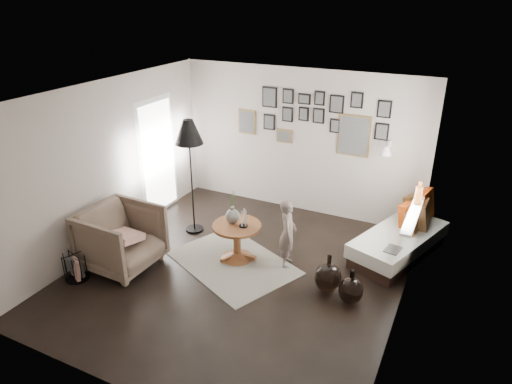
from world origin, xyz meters
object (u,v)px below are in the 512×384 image
at_px(vase, 232,214).
at_px(child, 288,233).
at_px(daybed, 400,238).
at_px(magazine_basket, 76,267).
at_px(demijohn_small, 351,291).
at_px(demijohn_large, 328,277).
at_px(pedestal_table, 237,243).
at_px(floor_lamp, 189,136).
at_px(armchair, 121,238).

xyz_separation_m(vase, child, (0.83, 0.15, -0.21)).
xyz_separation_m(daybed, magazine_basket, (-4.00, -2.71, -0.08)).
xyz_separation_m(demijohn_small, child, (-1.10, 0.49, 0.34)).
distance_m(daybed, magazine_basket, 4.83).
bearing_deg(demijohn_large, pedestal_table, 172.65).
height_order(floor_lamp, child, floor_lamp).
bearing_deg(floor_lamp, daybed, 13.06).
xyz_separation_m(pedestal_table, demijohn_large, (1.50, -0.19, -0.05)).
bearing_deg(armchair, daybed, -57.38).
distance_m(armchair, demijohn_small, 3.34).
relative_size(vase, demijohn_small, 1.04).
bearing_deg(armchair, pedestal_table, -55.28).
xyz_separation_m(pedestal_table, child, (0.75, 0.17, 0.26)).
bearing_deg(armchair, floor_lamp, -11.82).
bearing_deg(daybed, demijohn_large, -96.50).
bearing_deg(magazine_basket, floor_lamp, 69.79).
relative_size(floor_lamp, child, 1.83).
bearing_deg(magazine_basket, child, 32.89).
xyz_separation_m(daybed, demijohn_small, (-0.35, -1.55, -0.08)).
bearing_deg(demijohn_large, child, 154.06).
xyz_separation_m(magazine_basket, child, (2.55, 1.65, 0.33)).
height_order(daybed, child, child).
bearing_deg(pedestal_table, demijohn_large, -7.35).
bearing_deg(demijohn_small, magazine_basket, -162.30).
bearing_deg(daybed, pedestal_table, -131.20).
bearing_deg(magazine_basket, daybed, 34.14).
bearing_deg(demijohn_large, magazine_basket, -158.73).
distance_m(magazine_basket, demijohn_small, 3.84).
bearing_deg(magazine_basket, vase, 41.03).
relative_size(vase, daybed, 0.27).
bearing_deg(child, magazine_basket, 104.00).
distance_m(pedestal_table, floor_lamp, 1.84).
distance_m(pedestal_table, child, 0.81).
relative_size(daybed, child, 1.81).
height_order(vase, floor_lamp, floor_lamp).
height_order(pedestal_table, daybed, daybed).
distance_m(armchair, floor_lamp, 1.88).
height_order(daybed, magazine_basket, daybed).
bearing_deg(demijohn_small, floor_lamp, 165.04).
relative_size(daybed, magazine_basket, 4.79).
height_order(armchair, demijohn_small, armchair).
distance_m(daybed, demijohn_large, 1.59).
height_order(pedestal_table, demijohn_large, pedestal_table).
relative_size(armchair, demijohn_small, 2.02).
height_order(armchair, child, child).
relative_size(vase, child, 0.50).
bearing_deg(daybed, floor_lamp, -147.43).
distance_m(daybed, floor_lamp, 3.65).
xyz_separation_m(armchair, demijohn_large, (2.93, 0.73, -0.25)).
relative_size(pedestal_table, daybed, 0.38).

